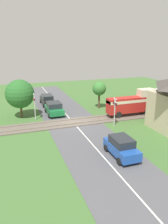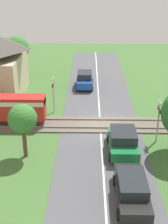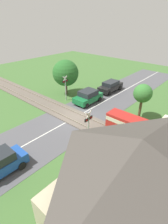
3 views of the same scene
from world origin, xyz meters
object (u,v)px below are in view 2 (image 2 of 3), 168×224
object	(u,v)px
car_behind_queue	(132,189)
car_near_crossing	(123,141)
crossing_signal_west_approach	(159,116)
car_far_side	(85,79)
crossing_signal_east_approach	(53,90)

from	to	relation	value
car_behind_queue	car_near_crossing	bearing A→B (deg)	-0.00
car_near_crossing	crossing_signal_west_approach	xyz separation A→B (m)	(1.39, -2.63, 1.27)
car_behind_queue	car_far_side	bearing A→B (deg)	9.04
car_near_crossing	crossing_signal_east_approach	xyz separation A→B (m)	(6.49, 5.51, 1.27)
car_near_crossing	crossing_signal_west_approach	bearing A→B (deg)	-62.18
car_behind_queue	crossing_signal_west_approach	distance (m)	7.16
car_near_crossing	car_behind_queue	xyz separation A→B (m)	(-5.14, 0.00, -0.04)
car_behind_queue	crossing_signal_west_approach	size ratio (longest dim) A/B	1.31
crossing_signal_west_approach	crossing_signal_east_approach	world-z (taller)	same
car_near_crossing	car_far_side	xyz separation A→B (m)	(12.96, 2.88, 0.01)
car_far_side	crossing_signal_west_approach	size ratio (longest dim) A/B	1.12
car_far_side	car_behind_queue	distance (m)	18.33
car_near_crossing	car_far_side	distance (m)	13.28
car_near_crossing	crossing_signal_east_approach	world-z (taller)	crossing_signal_east_approach
crossing_signal_west_approach	car_near_crossing	bearing A→B (deg)	117.82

